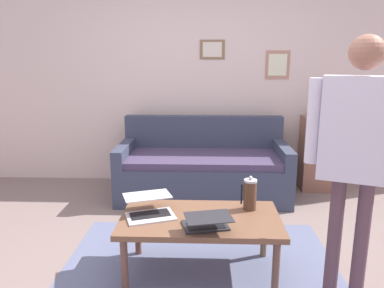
# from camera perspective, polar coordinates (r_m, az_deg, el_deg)

# --- Properties ---
(ground_plane) EXTENTS (7.68, 7.68, 0.00)m
(ground_plane) POSITION_cam_1_polar(r_m,az_deg,el_deg) (2.93, -1.78, -18.96)
(ground_plane) COLOR gray
(area_rug) EXTENTS (2.08, 1.85, 0.01)m
(area_rug) POSITION_cam_1_polar(r_m,az_deg,el_deg) (2.82, 1.21, -20.23)
(area_rug) COLOR slate
(area_rug) RESTS_ON ground_plane
(back_wall) EXTENTS (7.04, 0.11, 2.70)m
(back_wall) POSITION_cam_1_polar(r_m,az_deg,el_deg) (4.69, -0.07, 10.57)
(back_wall) COLOR beige
(back_wall) RESTS_ON ground_plane
(couch) EXTENTS (1.90, 0.88, 0.88)m
(couch) POSITION_cam_1_polar(r_m,az_deg,el_deg) (4.26, 1.73, -3.97)
(couch) COLOR #373D51
(couch) RESTS_ON ground_plane
(coffee_table) EXTENTS (1.14, 0.64, 0.45)m
(coffee_table) POSITION_cam_1_polar(r_m,az_deg,el_deg) (2.72, 1.28, -12.09)
(coffee_table) COLOR brown
(coffee_table) RESTS_ON ground_plane
(laptop_left) EXTENTS (0.36, 0.36, 0.12)m
(laptop_left) POSITION_cam_1_polar(r_m,az_deg,el_deg) (2.51, 2.23, -12.04)
(laptop_left) COLOR #28282D
(laptop_left) RESTS_ON coffee_table
(laptop_center) EXTENTS (0.43, 0.43, 0.13)m
(laptop_center) POSITION_cam_1_polar(r_m,az_deg,el_deg) (2.73, -6.62, -9.91)
(laptop_center) COLOR silver
(laptop_center) RESTS_ON coffee_table
(french_press) EXTENTS (0.12, 0.10, 0.26)m
(french_press) POSITION_cam_1_polar(r_m,az_deg,el_deg) (2.81, 8.95, -7.70)
(french_press) COLOR #4C3323
(french_press) RESTS_ON coffee_table
(side_shelf) EXTENTS (0.42, 0.32, 0.89)m
(side_shelf) POSITION_cam_1_polar(r_m,az_deg,el_deg) (4.67, 19.01, -1.39)
(side_shelf) COLOR #895947
(side_shelf) RESTS_ON ground_plane
(flower_vase) EXTENTS (0.10, 0.10, 0.44)m
(flower_vase) POSITION_cam_1_polar(r_m,az_deg,el_deg) (4.57, 19.56, 6.11)
(flower_vase) COLOR #969894
(flower_vase) RESTS_ON side_shelf
(person_standing) EXTENTS (0.58, 0.32, 1.68)m
(person_standing) POSITION_cam_1_polar(r_m,az_deg,el_deg) (2.35, 24.23, 0.26)
(person_standing) COLOR #593E48
(person_standing) RESTS_ON ground_plane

